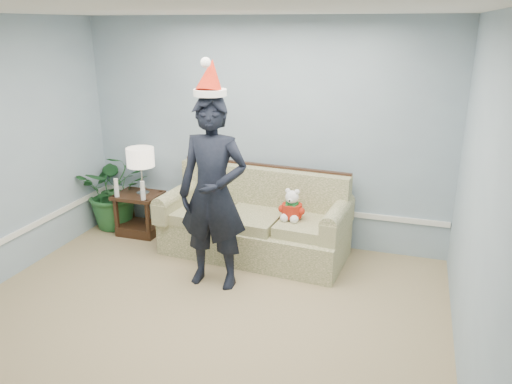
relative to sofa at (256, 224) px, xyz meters
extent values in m
cube|color=tan|center=(-0.07, -2.06, -0.36)|extent=(4.50, 5.00, 0.02)
cube|color=white|center=(-0.07, -2.06, 2.36)|extent=(4.50, 5.00, 0.02)
cube|color=#96AFC0|center=(-0.07, 0.45, 1.00)|extent=(4.50, 0.02, 2.70)
cube|color=#96AFC0|center=(2.19, -2.06, 1.00)|extent=(0.02, 5.00, 2.70)
cube|color=white|center=(-0.07, 0.43, 0.10)|extent=(4.48, 0.03, 0.06)
cube|color=#4F5F2D|center=(0.00, -0.06, -0.15)|extent=(2.19, 1.08, 0.40)
cube|color=#4F5F2D|center=(-0.66, -0.11, 0.11)|extent=(0.68, 0.78, 0.12)
cube|color=#4F5F2D|center=(0.00, -0.11, 0.11)|extent=(0.68, 0.78, 0.12)
cube|color=#4F5F2D|center=(0.66, -0.11, 0.11)|extent=(0.68, 0.78, 0.12)
cube|color=#4F5F2D|center=(0.00, 0.28, 0.33)|extent=(2.13, 0.37, 0.57)
cube|color=#311D12|center=(0.00, 0.35, 0.62)|extent=(2.12, 0.23, 0.05)
cube|color=#4F5F2D|center=(-0.97, -0.06, 0.17)|extent=(0.25, 0.92, 0.24)
cube|color=#4F5F2D|center=(0.97, -0.06, 0.17)|extent=(0.25, 0.92, 0.24)
cube|color=#351E13|center=(-1.61, 0.07, 0.17)|extent=(0.56, 0.47, 0.05)
cube|color=#351E13|center=(-1.61, 0.07, -0.29)|extent=(0.51, 0.42, 0.13)
cube|color=#351E13|center=(-1.83, -0.11, -0.08)|extent=(0.05, 0.05, 0.54)
cube|color=#351E13|center=(-1.38, -0.11, -0.08)|extent=(0.05, 0.05, 0.54)
cube|color=#351E13|center=(-1.83, 0.25, -0.08)|extent=(0.05, 0.05, 0.54)
cube|color=#351E13|center=(-1.38, 0.25, -0.08)|extent=(0.05, 0.05, 0.54)
cylinder|color=silver|center=(-1.52, 0.06, 0.21)|extent=(0.16, 0.16, 0.03)
sphere|color=silver|center=(-1.52, 0.06, 0.30)|extent=(0.10, 0.10, 0.10)
cylinder|color=silver|center=(-1.52, 0.06, 0.45)|extent=(0.03, 0.03, 0.34)
cylinder|color=beige|center=(-1.52, 0.06, 0.68)|extent=(0.34, 0.34, 0.24)
cylinder|color=silver|center=(-1.80, -0.11, 0.25)|extent=(0.06, 0.06, 0.13)
cylinder|color=white|center=(-1.80, -0.11, 0.37)|extent=(0.05, 0.05, 0.11)
cylinder|color=silver|center=(-1.42, -0.11, 0.25)|extent=(0.06, 0.06, 0.13)
cylinder|color=white|center=(-1.42, -0.11, 0.37)|extent=(0.05, 0.05, 0.11)
imported|color=#22592A|center=(-2.02, 0.19, 0.17)|extent=(1.24, 1.21, 1.04)
imported|color=black|center=(-0.17, -0.85, 0.63)|extent=(0.73, 0.48, 1.97)
cylinder|color=white|center=(-0.17, -0.85, 1.64)|extent=(0.33, 0.33, 0.06)
cone|color=red|center=(-0.17, -0.82, 1.80)|extent=(0.28, 0.35, 0.36)
sphere|color=white|center=(-0.17, -0.93, 1.92)|extent=(0.10, 0.10, 0.10)
sphere|color=white|center=(0.47, -0.13, 0.28)|extent=(0.21, 0.21, 0.21)
cylinder|color=red|center=(0.47, -0.13, 0.28)|extent=(0.24, 0.24, 0.15)
cylinder|color=#16632A|center=(0.47, -0.13, 0.36)|extent=(0.16, 0.16, 0.03)
sphere|color=white|center=(0.41, -0.22, 0.21)|extent=(0.10, 0.10, 0.10)
sphere|color=white|center=(0.52, -0.22, 0.21)|extent=(0.10, 0.10, 0.10)
sphere|color=white|center=(0.47, -0.14, 0.43)|extent=(0.15, 0.15, 0.15)
sphere|color=black|center=(0.47, -0.23, 0.42)|extent=(0.02, 0.02, 0.02)
sphere|color=white|center=(0.41, -0.13, 0.50)|extent=(0.06, 0.06, 0.06)
sphere|color=white|center=(0.52, -0.13, 0.50)|extent=(0.06, 0.06, 0.06)
camera|label=1|loc=(1.69, -5.20, 2.25)|focal=35.00mm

